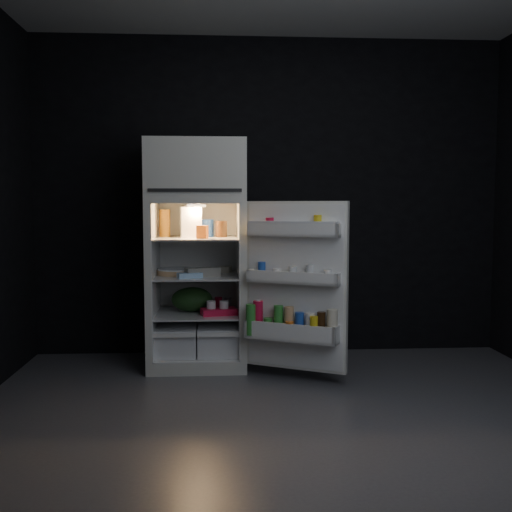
{
  "coord_description": "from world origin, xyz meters",
  "views": [
    {
      "loc": [
        -0.44,
        -3.46,
        1.28
      ],
      "look_at": [
        -0.16,
        1.0,
        0.9
      ],
      "focal_mm": 42.0,
      "sensor_mm": 36.0,
      "label": 1
    }
  ],
  "objects": [
    {
      "name": "small_carton",
      "position": [
        -0.56,
        1.13,
        1.08
      ],
      "size": [
        0.09,
        0.08,
        0.1
      ],
      "primitive_type": "cube",
      "rotation": [
        0.0,
        0.0,
        -0.31
      ],
      "color": "#CE6018",
      "rests_on": "refrigerator"
    },
    {
      "name": "floor",
      "position": [
        0.0,
        0.0,
        0.0
      ],
      "size": [
        4.0,
        3.4,
        0.0
      ],
      "primitive_type": "cube",
      "color": "#505055",
      "rests_on": "ground"
    },
    {
      "name": "jam_jar",
      "position": [
        -0.42,
        1.29,
        1.09
      ],
      "size": [
        0.11,
        0.11,
        0.13
      ],
      "primitive_type": "cylinder",
      "rotation": [
        0.0,
        0.0,
        0.19
      ],
      "color": "black",
      "rests_on": "refrigerator"
    },
    {
      "name": "yogurt_tray",
      "position": [
        -0.44,
        1.16,
        0.45
      ],
      "size": [
        0.3,
        0.2,
        0.05
      ],
      "primitive_type": "cube",
      "rotation": [
        0.0,
        0.0,
        0.21
      ],
      "color": "red",
      "rests_on": "refrigerator"
    },
    {
      "name": "produce_bag",
      "position": [
        -0.65,
        1.33,
        0.52
      ],
      "size": [
        0.39,
        0.36,
        0.2
      ],
      "primitive_type": "ellipsoid",
      "rotation": [
        0.0,
        0.0,
        -0.27
      ],
      "color": "#193815",
      "rests_on": "refrigerator"
    },
    {
      "name": "small_can_red",
      "position": [
        -0.44,
        1.48,
        0.47
      ],
      "size": [
        0.07,
        0.07,
        0.09
      ],
      "primitive_type": "cylinder",
      "rotation": [
        0.0,
        0.0,
        -0.07
      ],
      "color": "red",
      "rests_on": "refrigerator"
    },
    {
      "name": "fridge_door",
      "position": [
        0.1,
        0.77,
        0.68
      ],
      "size": [
        0.73,
        0.5,
        1.22
      ],
      "color": "silver",
      "rests_on": "ground"
    },
    {
      "name": "wrapped_pkg",
      "position": [
        -0.39,
        1.45,
        0.75
      ],
      "size": [
        0.13,
        0.12,
        0.05
      ],
      "primitive_type": "cube",
      "rotation": [
        0.0,
        0.0,
        -0.34
      ],
      "color": "beige",
      "rests_on": "refrigerator"
    },
    {
      "name": "mayo_jar",
      "position": [
        -0.54,
        1.35,
        1.1
      ],
      "size": [
        0.13,
        0.13,
        0.14
      ],
      "primitive_type": "cylinder",
      "rotation": [
        0.0,
        0.0,
        0.04
      ],
      "color": "#1F4AAC",
      "rests_on": "refrigerator"
    },
    {
      "name": "flat_package",
      "position": [
        -0.66,
        1.09,
        0.75
      ],
      "size": [
        0.2,
        0.14,
        0.04
      ],
      "primitive_type": "cube",
      "rotation": [
        0.0,
        0.0,
        0.3
      ],
      "color": "#96C1E8",
      "rests_on": "refrigerator"
    },
    {
      "name": "egg_carton",
      "position": [
        -0.56,
        1.18,
        0.76
      ],
      "size": [
        0.28,
        0.19,
        0.07
      ],
      "primitive_type": "cube",
      "rotation": [
        0.0,
        0.0,
        0.37
      ],
      "color": "gray",
      "rests_on": "refrigerator"
    },
    {
      "name": "pie",
      "position": [
        -0.77,
        1.32,
        0.75
      ],
      "size": [
        0.33,
        0.33,
        0.04
      ],
      "primitive_type": "cylinder",
      "rotation": [
        0.0,
        0.0,
        0.07
      ],
      "color": "tan",
      "rests_on": "refrigerator"
    },
    {
      "name": "amber_bottle",
      "position": [
        -0.87,
        1.38,
        1.14
      ],
      "size": [
        0.11,
        0.11,
        0.22
      ],
      "primitive_type": "cylinder",
      "rotation": [
        0.0,
        0.0,
        -0.34
      ],
      "color": "#BA741D",
      "rests_on": "refrigerator"
    },
    {
      "name": "wall_front",
      "position": [
        0.0,
        -1.7,
        1.35
      ],
      "size": [
        4.0,
        0.0,
        2.7
      ],
      "primitive_type": "cube",
      "color": "black",
      "rests_on": "ground"
    },
    {
      "name": "wall_back",
      "position": [
        0.0,
        1.7,
        1.35
      ],
      "size": [
        4.0,
        0.0,
        2.7
      ],
      "primitive_type": "cube",
      "color": "black",
      "rests_on": "ground"
    },
    {
      "name": "refrigerator",
      "position": [
        -0.61,
        1.32,
        0.96
      ],
      "size": [
        0.76,
        0.71,
        1.78
      ],
      "color": "silver",
      "rests_on": "ground"
    },
    {
      "name": "small_can_silver",
      "position": [
        -0.36,
        1.46,
        0.47
      ],
      "size": [
        0.07,
        0.07,
        0.09
      ],
      "primitive_type": "cylinder",
      "rotation": [
        0.0,
        0.0,
        0.08
      ],
      "color": "#B8B8BC",
      "rests_on": "refrigerator"
    },
    {
      "name": "milk_jug",
      "position": [
        -0.66,
        1.31,
        1.15
      ],
      "size": [
        0.18,
        0.18,
        0.24
      ],
      "primitive_type": "cube",
      "rotation": [
        0.0,
        0.0,
        0.13
      ],
      "color": "white",
      "rests_on": "refrigerator"
    }
  ]
}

